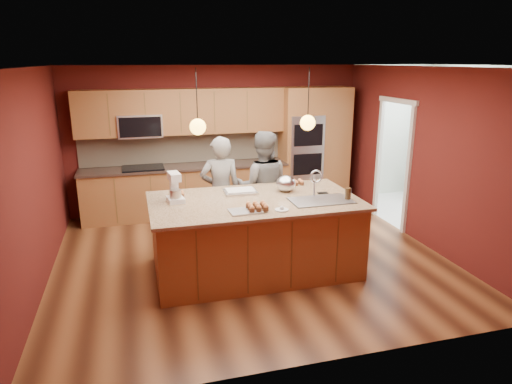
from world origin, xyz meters
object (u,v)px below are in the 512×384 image
object	(u,v)px
person_left	(221,192)
person_right	(262,187)
island	(256,235)
stand_mixer	(175,189)
mixing_bowl	(286,184)

from	to	relation	value
person_left	person_right	distance (m)	0.66
island	person_left	world-z (taller)	person_left
island	stand_mixer	distance (m)	1.24
person_right	stand_mixer	xyz separation A→B (m)	(-1.42, -0.82, 0.30)
person_right	stand_mixer	bearing A→B (deg)	44.89
person_right	mixing_bowl	distance (m)	0.80
person_left	mixing_bowl	distance (m)	1.12
mixing_bowl	stand_mixer	bearing A→B (deg)	-177.30
island	mixing_bowl	size ratio (longest dim) A/B	9.89
stand_mixer	mixing_bowl	bearing A→B (deg)	-4.77
island	stand_mixer	xyz separation A→B (m)	(-1.03, 0.20, 0.66)
stand_mixer	island	bearing A→B (deg)	-18.42
mixing_bowl	person_right	bearing A→B (deg)	99.41
island	person_left	size ratio (longest dim) A/B	1.61
person_right	mixing_bowl	world-z (taller)	person_right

